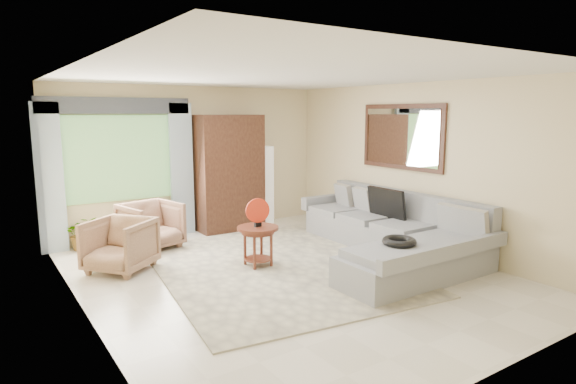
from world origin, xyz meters
TOP-DOWN VIEW (x-y plane):
  - ground at (0.00, 0.00)m, footprint 6.00×6.00m
  - area_rug at (0.00, 0.36)m, footprint 3.50×4.36m
  - sectional_sofa at (1.78, -0.18)m, footprint 2.30×3.46m
  - tv_screen at (2.05, 0.23)m, footprint 0.14×0.74m
  - garden_hose at (1.00, -1.04)m, footprint 0.43×0.43m
  - coffee_table at (-0.14, 0.52)m, footprint 0.58×0.58m
  - red_disc at (-0.14, 0.52)m, footprint 0.34×0.11m
  - armchair_left at (-1.79, 1.41)m, footprint 1.10×1.10m
  - armchair_right at (-1.09, 2.25)m, footprint 0.97×0.98m
  - potted_plant at (-2.01, 2.80)m, footprint 0.51×0.45m
  - armoire at (0.55, 2.72)m, footprint 1.20×0.55m
  - floor_lamp at (1.35, 2.78)m, footprint 0.24×0.24m
  - window at (-1.35, 2.97)m, footprint 1.80×0.04m
  - curtain_left at (-2.40, 2.88)m, footprint 0.40×0.08m
  - curtain_right at (-0.30, 2.88)m, footprint 0.40×0.08m
  - valance at (-1.35, 2.90)m, footprint 2.40×0.12m
  - wall_mirror at (2.46, 0.35)m, footprint 0.05×1.70m

SIDE VIEW (x-z plane):
  - ground at x=0.00m, z-range 0.00..0.00m
  - area_rug at x=0.00m, z-range 0.00..0.02m
  - potted_plant at x=-2.01m, z-range 0.00..0.53m
  - sectional_sofa at x=1.78m, z-range -0.17..0.73m
  - coffee_table at x=-0.14m, z-range 0.01..0.59m
  - armchair_left at x=-1.79m, z-range 0.00..0.72m
  - armchair_right at x=-1.09m, z-range 0.00..0.75m
  - garden_hose at x=1.00m, z-range 0.50..0.59m
  - tv_screen at x=2.05m, z-range 0.48..0.96m
  - floor_lamp at x=1.35m, z-range 0.00..1.50m
  - red_disc at x=-0.14m, z-range 0.64..0.98m
  - armoire at x=0.55m, z-range 0.00..2.10m
  - curtain_left at x=-2.40m, z-range 0.00..2.30m
  - curtain_right at x=-0.30m, z-range 0.00..2.30m
  - window at x=-1.35m, z-range 0.70..2.10m
  - wall_mirror at x=2.46m, z-range 1.22..2.27m
  - valance at x=-1.35m, z-range 2.12..2.38m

